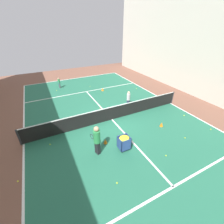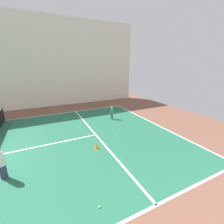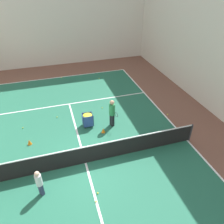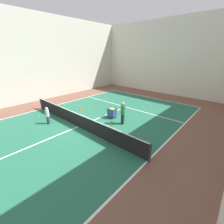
{
  "view_description": "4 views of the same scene",
  "coord_description": "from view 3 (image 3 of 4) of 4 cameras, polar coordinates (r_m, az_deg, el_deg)",
  "views": [
    {
      "loc": [
        3.97,
        7.89,
        5.84
      ],
      "look_at": [
        0.0,
        0.0,
        0.62
      ],
      "focal_mm": 24.0,
      "sensor_mm": 36.0,
      "label": 1
    },
    {
      "loc": [
        -8.21,
        -2.82,
        4.24
      ],
      "look_at": [
        2.18,
        -7.89,
        0.6
      ],
      "focal_mm": 24.0,
      "sensor_mm": 36.0,
      "label": 2
    },
    {
      "loc": [
        -0.96,
        -7.39,
        7.77
      ],
      "look_at": [
        2.09,
        2.5,
        0.93
      ],
      "focal_mm": 35.0,
      "sensor_mm": 36.0,
      "label": 3
    },
    {
      "loc": [
        8.21,
        -5.57,
        4.92
      ],
      "look_at": [
        0.73,
        2.85,
        0.49
      ],
      "focal_mm": 24.0,
      "sensor_mm": 36.0,
      "label": 4
    }
  ],
  "objects": [
    {
      "name": "tennis_ball_10",
      "position": [
        18.54,
        -3.39,
        8.73
      ],
      "size": [
        0.07,
        0.07,
        0.07
      ],
      "primitive_type": "sphere",
      "color": "yellow",
      "rests_on": "ground"
    },
    {
      "name": "line_sideline_right",
      "position": [
        12.55,
        19.04,
        -7.0
      ],
      "size": [
        0.1,
        20.63,
        0.0
      ],
      "primitive_type": "cube",
      "color": "white",
      "rests_on": "ground"
    },
    {
      "name": "tennis_ball_9",
      "position": [
        19.16,
        -13.08,
        8.75
      ],
      "size": [
        0.07,
        0.07,
        0.07
      ],
      "primitive_type": "sphere",
      "color": "yellow",
      "rests_on": "ground"
    },
    {
      "name": "ground_plane",
      "position": [
        10.77,
        -6.91,
        -13.09
      ],
      "size": [
        30.7,
        30.7,
        0.0
      ],
      "primitive_type": "plane",
      "color": "brown"
    },
    {
      "name": "tennis_ball_12",
      "position": [
        14.48,
        -2.58,
        1.12
      ],
      "size": [
        0.07,
        0.07,
        0.07
      ],
      "primitive_type": "sphere",
      "color": "yellow",
      "rests_on": "ground"
    },
    {
      "name": "training_cone_0",
      "position": [
        12.33,
        -20.77,
        -7.35
      ],
      "size": [
        0.22,
        0.22,
        0.3
      ],
      "primitive_type": "cone",
      "color": "orange",
      "rests_on": "ground"
    },
    {
      "name": "hall_enclosure_far",
      "position": [
        21.11,
        -15.59,
        23.15
      ],
      "size": [
        17.22,
        0.15,
        8.79
      ],
      "color": "silver",
      "rests_on": "ground"
    },
    {
      "name": "tennis_ball_8",
      "position": [
        14.25,
        14.29,
        -0.6
      ],
      "size": [
        0.07,
        0.07,
        0.07
      ],
      "primitive_type": "sphere",
      "color": "yellow",
      "rests_on": "ground"
    },
    {
      "name": "training_cone_1",
      "position": [
        12.33,
        -2.29,
        -4.79
      ],
      "size": [
        0.22,
        0.22,
        0.28
      ],
      "primitive_type": "cone",
      "color": "orange",
      "rests_on": "ground"
    },
    {
      "name": "tennis_net",
      "position": [
        10.38,
        -7.11,
        -11.05
      ],
      "size": [
        11.45,
        0.1,
        1.04
      ],
      "color": "#2D2D33",
      "rests_on": "ground"
    },
    {
      "name": "line_baseline_far",
      "position": [
        19.36,
        -12.99,
        8.91
      ],
      "size": [
        11.15,
        0.1,
        0.0
      ],
      "primitive_type": "cube",
      "color": "white",
      "rests_on": "ground"
    },
    {
      "name": "tennis_ball_13",
      "position": [
        12.36,
        12.13,
        -6.18
      ],
      "size": [
        0.07,
        0.07,
        0.07
      ],
      "primitive_type": "sphere",
      "color": "yellow",
      "rests_on": "ground"
    },
    {
      "name": "tennis_ball_11",
      "position": [
        9.6,
        -3.74,
        -20.37
      ],
      "size": [
        0.07,
        0.07,
        0.07
      ],
      "primitive_type": "sphere",
      "color": "yellow",
      "rests_on": "ground"
    },
    {
      "name": "tennis_ball_1",
      "position": [
        13.69,
        -22.27,
        -3.85
      ],
      "size": [
        0.07,
        0.07,
        0.07
      ],
      "primitive_type": "sphere",
      "color": "yellow",
      "rests_on": "ground"
    },
    {
      "name": "tennis_ball_5",
      "position": [
        13.99,
        -14.16,
        -1.29
      ],
      "size": [
        0.07,
        0.07,
        0.07
      ],
      "primitive_type": "sphere",
      "color": "yellow",
      "rests_on": "ground"
    },
    {
      "name": "line_service_far",
      "position": [
        15.23,
        -11.11,
        2.09
      ],
      "size": [
        11.15,
        0.1,
        0.0
      ],
      "primitive_type": "cube",
      "color": "white",
      "rests_on": "ground"
    },
    {
      "name": "court_playing_area",
      "position": [
        10.76,
        -6.91,
        -13.08
      ],
      "size": [
        11.15,
        20.63,
        0.0
      ],
      "color": "#23664C",
      "rests_on": "ground"
    },
    {
      "name": "tennis_ball_14",
      "position": [
        9.37,
        -4.18,
        -22.29
      ],
      "size": [
        0.07,
        0.07,
        0.07
      ],
      "primitive_type": "sphere",
      "color": "yellow",
      "rests_on": "ground"
    },
    {
      "name": "ball_cart",
      "position": [
        12.62,
        -6.39,
        -1.49
      ],
      "size": [
        0.59,
        0.53,
        0.83
      ],
      "color": "#2D478C",
      "rests_on": "ground"
    },
    {
      "name": "child_midcourt",
      "position": [
        9.45,
        -18.52,
        -16.88
      ],
      "size": [
        0.37,
        0.37,
        1.32
      ],
      "rotation": [
        0.0,
        0.0,
        2.19
      ],
      "color": "#2D3351",
      "rests_on": "ground"
    },
    {
      "name": "line_centre_service",
      "position": [
        10.76,
        -6.91,
        -13.07
      ],
      "size": [
        0.1,
        11.35,
        0.0
      ],
      "primitive_type": "cube",
      "color": "white",
      "rests_on": "ground"
    },
    {
      "name": "coach_at_net",
      "position": [
        12.38,
        0.02,
        0.14
      ],
      "size": [
        0.43,
        0.67,
        1.7
      ],
      "rotation": [
        0.0,
        0.0,
        -1.27
      ],
      "color": "black",
      "rests_on": "ground"
    }
  ]
}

